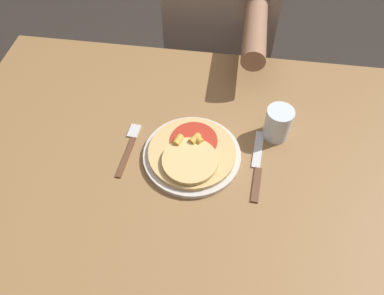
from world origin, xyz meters
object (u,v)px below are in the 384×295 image
drinking_glass (278,123)px  fork (129,146)px  pizza (192,153)px  person_diner (220,30)px  knife (257,166)px  dining_table (178,182)px  plate (192,155)px

drinking_glass → fork: bearing=-165.9°
drinking_glass → pizza: bearing=-152.4°
pizza → fork: size_ratio=1.28×
drinking_glass → person_diner: person_diner is taller
knife → drinking_glass: drinking_glass is taller
fork → person_diner: (0.18, 0.66, -0.09)m
dining_table → pizza: size_ratio=5.53×
person_diner → dining_table: bearing=-94.5°
knife → person_diner: (-0.15, 0.67, -0.09)m
dining_table → drinking_glass: bearing=25.2°
dining_table → fork: (-0.13, 0.02, 0.11)m
fork → knife: same height
dining_table → knife: knife is taller
plate → knife: (0.17, -0.01, -0.00)m
pizza → drinking_glass: (0.21, 0.11, 0.02)m
dining_table → drinking_glass: size_ratio=13.52×
dining_table → person_diner: person_diner is taller
dining_table → plate: bearing=17.5°
dining_table → person_diner: size_ratio=1.04×
pizza → person_diner: bearing=88.7°
dining_table → knife: 0.24m
pizza → plate: bearing=85.9°
drinking_glass → dining_table: bearing=-154.8°
fork → person_diner: bearing=74.3°
plate → drinking_glass: size_ratio=2.74×
knife → drinking_glass: 0.13m
pizza → drinking_glass: 0.24m
plate → person_diner: 0.67m
dining_table → pizza: pizza is taller
pizza → drinking_glass: bearing=27.6°
plate → pizza: pizza is taller
fork → drinking_glass: drinking_glass is taller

